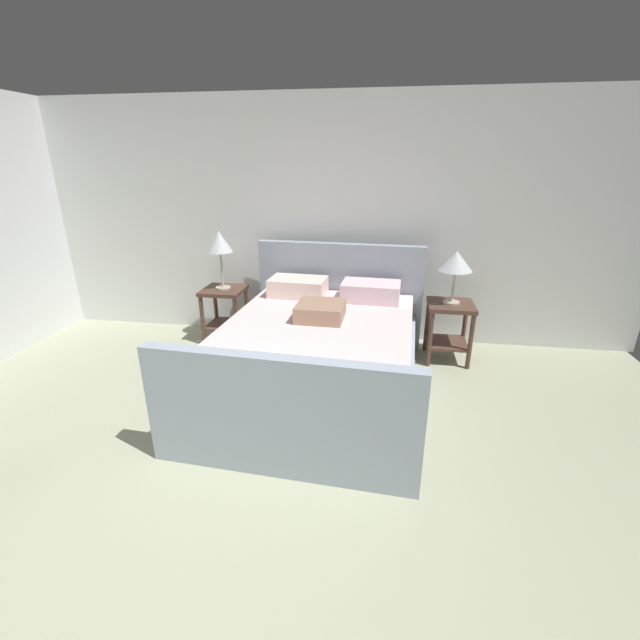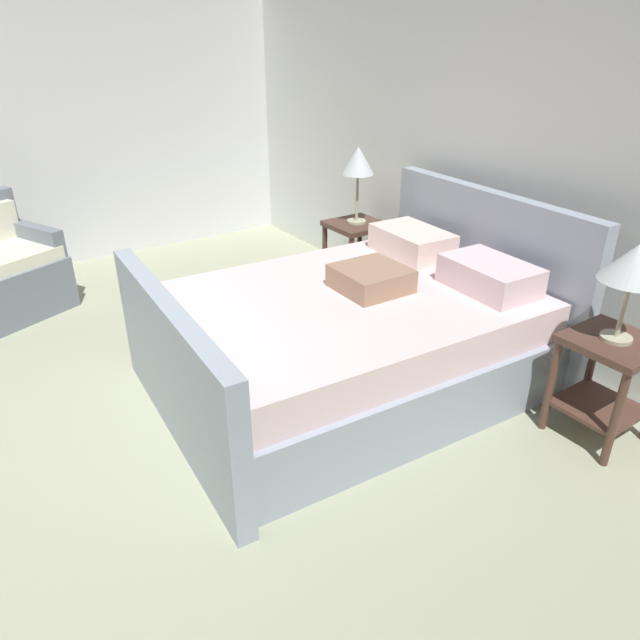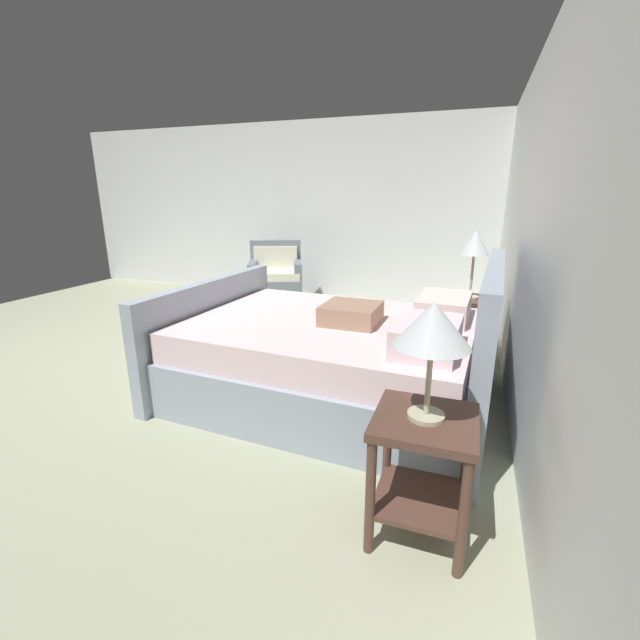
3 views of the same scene
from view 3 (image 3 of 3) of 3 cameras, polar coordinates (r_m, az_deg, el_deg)
name	(u,v)px [view 3 (image 3 of 3)]	position (r m, az deg, el deg)	size (l,w,h in m)	color
ground_plane	(129,360)	(4.50, -24.42, -4.99)	(6.40, 6.75, 0.02)	#A3A88A
wall_back	(544,236)	(2.99, 28.00, 9.97)	(6.52, 0.12, 2.56)	silver
wall_side_left	(272,211)	(6.91, -6.44, 14.43)	(0.12, 6.87, 2.56)	silver
bed	(336,355)	(3.25, 2.18, -4.77)	(1.89, 2.40, 1.11)	#99A5B7
nightstand_right	(423,457)	(2.03, 13.66, -17.50)	(0.44, 0.44, 0.60)	#4F3329
table_lamp_right	(433,327)	(1.77, 14.98, -0.94)	(0.32, 0.32, 0.52)	#B7B293
nightstand_left	(467,318)	(4.24, 19.26, 0.24)	(0.44, 0.44, 0.60)	#4F3329
table_lamp_left	(475,245)	(4.11, 20.18, 9.52)	(0.26, 0.26, 0.62)	#B7B293
armchair	(276,282)	(6.03, -5.96, 5.19)	(0.96, 0.95, 0.90)	slate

